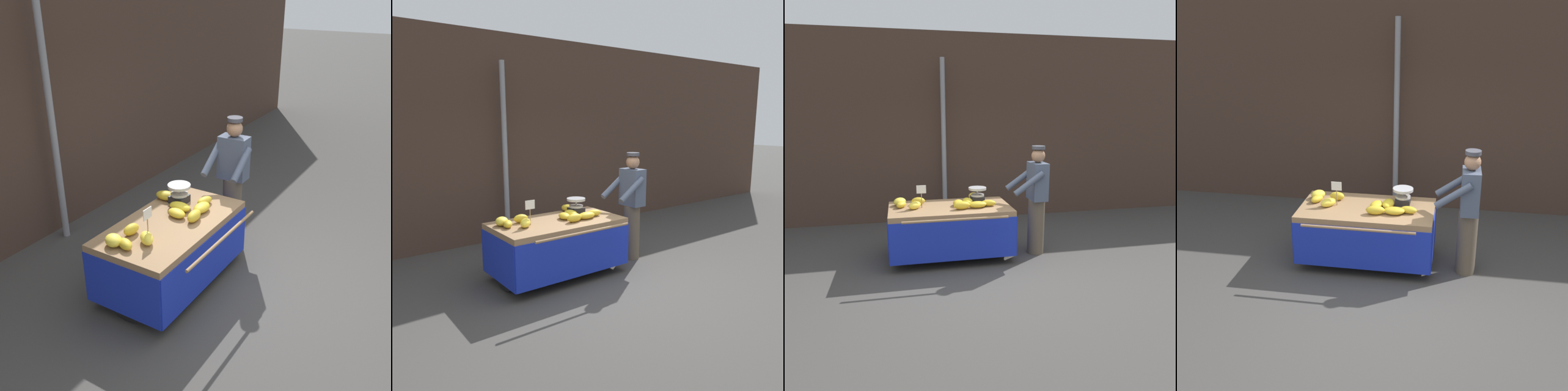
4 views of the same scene
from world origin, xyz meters
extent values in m
plane|color=#423F3D|center=(0.00, 0.00, 0.00)|extent=(60.00, 60.00, 0.00)
cube|color=#473328|center=(0.00, 3.19, 1.86)|extent=(16.00, 0.24, 3.72)
cylinder|color=gray|center=(-0.33, 2.85, 1.60)|extent=(0.09, 0.09, 3.21)
cube|color=#93704C|center=(-0.48, 0.94, 0.78)|extent=(1.82, 0.98, 0.08)
cylinder|color=black|center=(-1.31, 0.94, 0.36)|extent=(0.05, 0.71, 0.71)
cylinder|color=#B7B7BC|center=(-1.34, 0.94, 0.36)|extent=(0.01, 0.13, 0.13)
cylinder|color=black|center=(0.35, 0.94, 0.36)|extent=(0.05, 0.71, 0.71)
cylinder|color=#B7B7BC|center=(0.38, 0.94, 0.36)|extent=(0.01, 0.13, 0.13)
cylinder|color=#4C4742|center=(-0.48, 1.35, 0.37)|extent=(0.05, 0.05, 0.74)
cube|color=#192DB2|center=(-0.48, 0.45, 0.44)|extent=(1.82, 0.02, 0.60)
cube|color=#192DB2|center=(-0.48, 1.43, 0.44)|extent=(1.82, 0.02, 0.60)
cube|color=#192DB2|center=(-1.39, 0.94, 0.44)|extent=(0.02, 0.98, 0.60)
cube|color=#192DB2|center=(0.43, 0.94, 0.44)|extent=(0.02, 0.98, 0.60)
cylinder|color=#93704C|center=(-0.48, 0.27, 0.80)|extent=(1.45, 0.04, 0.04)
cube|color=black|center=(-0.01, 1.13, 0.87)|extent=(0.20, 0.20, 0.09)
cylinder|color=#B7B7BC|center=(-0.01, 1.13, 0.97)|extent=(0.02, 0.02, 0.11)
cylinder|color=#B7B7BC|center=(-0.01, 1.13, 1.04)|extent=(0.28, 0.28, 0.04)
cylinder|color=#B7B7BC|center=(-0.01, 1.13, 0.93)|extent=(0.21, 0.21, 0.03)
cylinder|color=#997A51|center=(-0.90, 0.95, 0.93)|extent=(0.01, 0.01, 0.22)
cube|color=white|center=(-0.90, 0.94, 1.10)|extent=(0.14, 0.01, 0.12)
ellipsoid|color=gold|center=(-0.94, 1.14, 0.88)|extent=(0.21, 0.13, 0.12)
ellipsoid|color=yellow|center=(-0.19, 1.00, 0.87)|extent=(0.17, 0.29, 0.10)
ellipsoid|color=gold|center=(-0.03, 1.31, 0.87)|extent=(0.18, 0.28, 0.11)
ellipsoid|color=gold|center=(-0.33, 0.73, 0.88)|extent=(0.26, 0.15, 0.12)
ellipsoid|color=yellow|center=(-1.22, 1.15, 0.88)|extent=(0.26, 0.27, 0.12)
ellipsoid|color=gold|center=(-0.08, 0.77, 0.87)|extent=(0.28, 0.18, 0.10)
ellipsoid|color=yellow|center=(-1.00, 0.89, 0.88)|extent=(0.25, 0.26, 0.11)
ellipsoid|color=gold|center=(-1.20, 1.01, 0.87)|extent=(0.20, 0.24, 0.10)
ellipsoid|color=gold|center=(0.10, 0.84, 0.87)|extent=(0.24, 0.16, 0.09)
ellipsoid|color=gold|center=(-0.35, 0.95, 0.87)|extent=(0.21, 0.27, 0.09)
cylinder|color=brown|center=(0.88, 0.86, 0.44)|extent=(0.26, 0.26, 0.88)
cube|color=#475166|center=(0.88, 0.86, 1.17)|extent=(0.24, 0.38, 0.58)
sphere|color=#9E7051|center=(0.88, 0.86, 1.56)|extent=(0.21, 0.21, 0.21)
cylinder|color=#3F3F47|center=(0.88, 0.86, 1.69)|extent=(0.20, 0.20, 0.05)
cylinder|color=#475166|center=(0.67, 0.64, 1.18)|extent=(0.48, 0.10, 0.37)
cylinder|color=#475166|center=(0.67, 1.06, 1.18)|extent=(0.48, 0.10, 0.37)
camera|label=1|loc=(-4.30, -1.72, 3.31)|focal=42.88mm
camera|label=2|loc=(-3.41, -3.69, 2.22)|focal=36.78mm
camera|label=3|loc=(-1.18, -4.58, 2.24)|focal=34.73mm
camera|label=4|loc=(0.67, -5.29, 3.49)|focal=46.55mm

